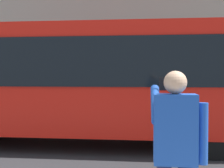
% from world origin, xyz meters
% --- Properties ---
extents(ground_plane, '(60.00, 60.00, 0.00)m').
position_xyz_m(ground_plane, '(0.00, 0.00, 0.00)').
color(ground_plane, '#2B2B2D').
extents(red_bus, '(9.05, 2.54, 3.08)m').
position_xyz_m(red_bus, '(1.43, 0.17, 1.68)').
color(red_bus, red).
rests_on(red_bus, ground_plane).
extents(pedestrian_photographer, '(0.53, 0.52, 1.70)m').
position_xyz_m(pedestrian_photographer, '(-0.39, 4.96, 1.14)').
color(pedestrian_photographer, '#1E2347').
rests_on(pedestrian_photographer, sidewalk_curb).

